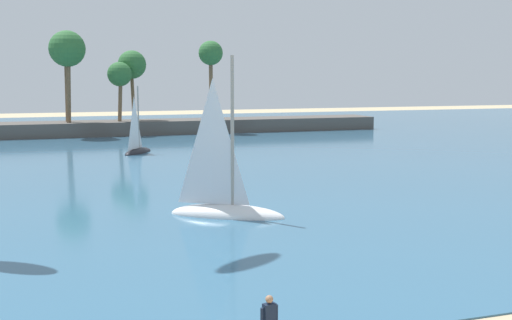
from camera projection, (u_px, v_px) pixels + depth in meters
The scene contains 4 objects.
sea at pixel (83, 147), 66.84m from camera, with size 220.00×106.47×0.06m, color #33607F.
palm_headland at pixel (73, 112), 78.72m from camera, with size 80.34×7.04×12.94m.
sailboat_mid_bay at pixel (137, 147), 61.36m from camera, with size 3.89×4.75×6.93m.
sailboat_toward_headland at pixel (225, 201), 33.66m from camera, with size 6.31×4.90×9.08m.
Camera 1 is at (-3.66, -7.24, 7.42)m, focal length 44.46 mm.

